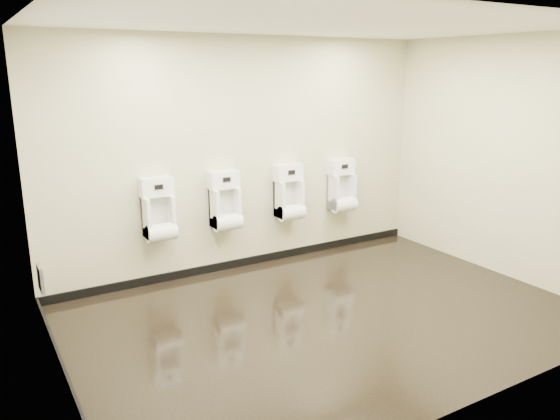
# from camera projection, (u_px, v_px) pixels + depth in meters

# --- Properties ---
(ground) EXTENTS (5.00, 3.50, 0.00)m
(ground) POSITION_uv_depth(u_px,v_px,m) (329.00, 316.00, 5.48)
(ground) COLOR black
(ground) RESTS_ON ground
(ceiling) EXTENTS (5.00, 3.50, 0.00)m
(ceiling) POSITION_uv_depth(u_px,v_px,m) (336.00, 23.00, 4.78)
(ceiling) COLOR white
(back_wall) EXTENTS (5.00, 0.02, 2.80)m
(back_wall) POSITION_uv_depth(u_px,v_px,m) (247.00, 155.00, 6.59)
(back_wall) COLOR #BEBB8F
(back_wall) RESTS_ON ground
(front_wall) EXTENTS (5.00, 0.02, 2.80)m
(front_wall) POSITION_uv_depth(u_px,v_px,m) (485.00, 224.00, 3.67)
(front_wall) COLOR #BEBB8F
(front_wall) RESTS_ON ground
(left_wall) EXTENTS (0.02, 3.50, 2.80)m
(left_wall) POSITION_uv_depth(u_px,v_px,m) (48.00, 215.00, 3.90)
(left_wall) COLOR #BEBB8F
(left_wall) RESTS_ON ground
(right_wall) EXTENTS (0.02, 3.50, 2.80)m
(right_wall) POSITION_uv_depth(u_px,v_px,m) (506.00, 158.00, 6.36)
(right_wall) COLOR #BEBB8F
(right_wall) RESTS_ON ground
(tile_overlay_left) EXTENTS (0.01, 3.50, 2.80)m
(tile_overlay_left) POSITION_uv_depth(u_px,v_px,m) (49.00, 215.00, 3.90)
(tile_overlay_left) COLOR white
(tile_overlay_left) RESTS_ON ground
(skirting_back) EXTENTS (5.00, 0.02, 0.10)m
(skirting_back) POSITION_uv_depth(u_px,v_px,m) (249.00, 261.00, 6.92)
(skirting_back) COLOR black
(skirting_back) RESTS_ON ground
(skirting_left) EXTENTS (0.02, 3.50, 0.10)m
(skirting_left) POSITION_uv_depth(u_px,v_px,m) (68.00, 382.00, 4.24)
(skirting_left) COLOR black
(skirting_left) RESTS_ON ground
(access_panel) EXTENTS (0.04, 0.25, 0.25)m
(access_panel) POSITION_uv_depth(u_px,v_px,m) (40.00, 278.00, 5.13)
(access_panel) COLOR #9E9EA3
(access_panel) RESTS_ON left_wall
(urinal_0) EXTENTS (0.37, 0.28, 0.69)m
(urinal_0) POSITION_uv_depth(u_px,v_px,m) (159.00, 214.00, 6.05)
(urinal_0) COLOR white
(urinal_0) RESTS_ON back_wall
(urinal_1) EXTENTS (0.37, 0.28, 0.69)m
(urinal_1) POSITION_uv_depth(u_px,v_px,m) (225.00, 205.00, 6.45)
(urinal_1) COLOR white
(urinal_1) RESTS_ON back_wall
(urinal_2) EXTENTS (0.37, 0.28, 0.69)m
(urinal_2) POSITION_uv_depth(u_px,v_px,m) (289.00, 196.00, 6.89)
(urinal_2) COLOR white
(urinal_2) RESTS_ON back_wall
(urinal_3) EXTENTS (0.37, 0.28, 0.69)m
(urinal_3) POSITION_uv_depth(u_px,v_px,m) (342.00, 189.00, 7.29)
(urinal_3) COLOR white
(urinal_3) RESTS_ON back_wall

